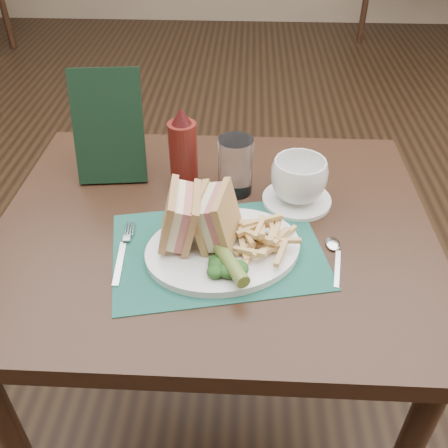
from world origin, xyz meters
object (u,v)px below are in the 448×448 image
at_px(sandwich_half_b, 205,215).
at_px(ketchup_bottle, 183,147).
at_px(plate, 223,249).
at_px(coffee_cup, 299,180).
at_px(table_main, 216,338).
at_px(sandwich_half_a, 169,216).
at_px(placemat, 218,250).
at_px(check_presenter, 109,127).
at_px(saucer, 297,200).
at_px(drinking_glass, 235,166).

distance_m(sandwich_half_b, ketchup_bottle, 0.23).
xyz_separation_m(plate, coffee_cup, (0.15, 0.18, 0.05)).
xyz_separation_m(table_main, sandwich_half_a, (-0.08, -0.08, 0.45)).
distance_m(placemat, check_presenter, 0.39).
relative_size(sandwich_half_a, check_presenter, 0.45).
xyz_separation_m(ketchup_bottle, check_presenter, (-0.17, 0.03, 0.03)).
distance_m(placemat, coffee_cup, 0.24).
bearing_deg(placemat, sandwich_half_a, 175.02).
height_order(placemat, sandwich_half_b, sandwich_half_b).
bearing_deg(check_presenter, coffee_cup, -18.92).
bearing_deg(placemat, coffee_cup, 46.12).
relative_size(table_main, coffee_cup, 7.51).
xyz_separation_m(table_main, ketchup_bottle, (-0.08, 0.15, 0.47)).
height_order(sandwich_half_b, coffee_cup, sandwich_half_b).
height_order(saucer, ketchup_bottle, ketchup_bottle).
xyz_separation_m(placemat, sandwich_half_b, (-0.02, 0.02, 0.07)).
bearing_deg(table_main, check_presenter, 144.46).
distance_m(table_main, placemat, 0.39).
height_order(plate, saucer, plate).
xyz_separation_m(saucer, drinking_glass, (-0.14, 0.04, 0.06)).
distance_m(placemat, sandwich_half_b, 0.08).
relative_size(sandwich_half_a, saucer, 0.77).
bearing_deg(placemat, check_presenter, 134.50).
bearing_deg(coffee_cup, sandwich_half_a, -147.58).
relative_size(sandwich_half_b, coffee_cup, 0.93).
distance_m(coffee_cup, ketchup_bottle, 0.26).
bearing_deg(ketchup_bottle, placemat, -69.03).
bearing_deg(coffee_cup, ketchup_bottle, 165.76).
distance_m(sandwich_half_b, drinking_glass, 0.20).
bearing_deg(table_main, saucer, 25.16).
relative_size(drinking_glass, check_presenter, 0.51).
bearing_deg(coffee_cup, drinking_glass, 165.21).
distance_m(table_main, saucer, 0.43).
height_order(sandwich_half_a, sandwich_half_b, sandwich_half_a).
height_order(placemat, sandwich_half_a, sandwich_half_a).
bearing_deg(check_presenter, table_main, -42.11).
bearing_deg(drinking_glass, saucer, -14.79).
bearing_deg(ketchup_bottle, saucer, -14.24).
bearing_deg(ketchup_bottle, sandwich_half_b, -73.05).
relative_size(coffee_cup, ketchup_bottle, 0.64).
xyz_separation_m(table_main, drinking_glass, (0.04, 0.12, 0.44)).
bearing_deg(sandwich_half_a, table_main, 41.99).
bearing_deg(table_main, sandwich_half_a, -134.86).
bearing_deg(table_main, sandwich_half_b, -98.51).
relative_size(table_main, saucer, 6.00).
bearing_deg(saucer, table_main, -154.84).
relative_size(placemat, sandwich_half_a, 3.48).
bearing_deg(saucer, placemat, -133.88).
bearing_deg(check_presenter, drinking_glass, -17.73).
distance_m(drinking_glass, check_presenter, 0.30).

